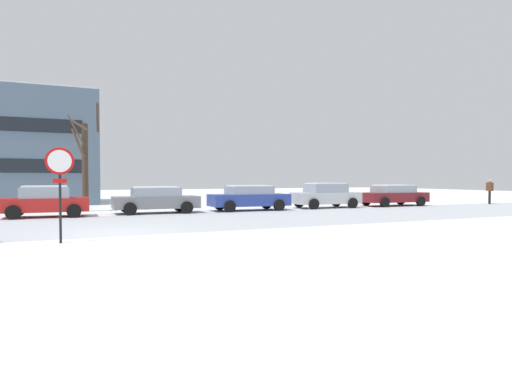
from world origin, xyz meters
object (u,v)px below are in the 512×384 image
at_px(stop_sign, 60,176).
at_px(parked_car_silver, 326,195).
at_px(parked_car_gray, 156,200).
at_px(parked_car_blue, 249,198).
at_px(parked_car_red, 45,201).
at_px(parked_car_maroon, 393,195).
at_px(pedestrian_crossing, 490,190).

xyz_separation_m(stop_sign, parked_car_silver, (15.19, 9.59, -1.10)).
relative_size(parked_car_gray, parked_car_blue, 0.97).
bearing_deg(parked_car_gray, parked_car_red, -177.88).
height_order(stop_sign, parked_car_gray, stop_sign).
bearing_deg(stop_sign, parked_car_gray, 63.98).
height_order(parked_car_red, parked_car_blue, parked_car_red).
bearing_deg(parked_car_maroon, parked_car_gray, 179.12).
bearing_deg(parked_car_gray, parked_car_silver, -0.41).
distance_m(parked_car_maroon, pedestrian_crossing, 7.87).
xyz_separation_m(stop_sign, parked_car_red, (-0.52, 9.47, -1.13)).
bearing_deg(parked_car_silver, pedestrian_crossing, -6.01).
bearing_deg(parked_car_silver, stop_sign, -147.74).
relative_size(parked_car_gray, parked_car_maroon, 0.97).
relative_size(parked_car_red, parked_car_silver, 0.91).
relative_size(parked_car_blue, pedestrian_crossing, 2.60).
height_order(parked_car_blue, pedestrian_crossing, pedestrian_crossing).
height_order(parked_car_red, parked_car_silver, parked_car_silver).
bearing_deg(parked_car_blue, parked_car_maroon, -0.27).
height_order(stop_sign, parked_car_silver, stop_sign).
relative_size(parked_car_red, parked_car_blue, 0.85).
bearing_deg(parked_car_maroon, parked_car_blue, 179.73).
distance_m(parked_car_gray, parked_car_maroon, 15.72).
distance_m(parked_car_red, parked_car_gray, 5.24).
bearing_deg(stop_sign, parked_car_blue, 43.57).
bearing_deg(parked_car_silver, parked_car_blue, -178.71).
xyz_separation_m(parked_car_blue, parked_car_maroon, (10.48, -0.05, -0.01)).
xyz_separation_m(stop_sign, parked_car_blue, (9.96, 9.47, -1.14)).
bearing_deg(parked_car_gray, stop_sign, -116.02).
relative_size(parked_car_red, pedestrian_crossing, 2.20).
distance_m(parked_car_red, parked_car_silver, 15.71).
height_order(parked_car_red, pedestrian_crossing, pedestrian_crossing).
relative_size(stop_sign, parked_car_maroon, 0.59).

